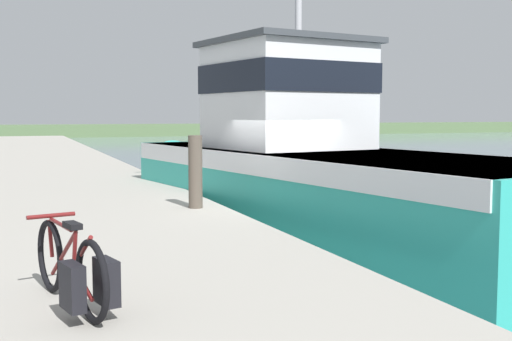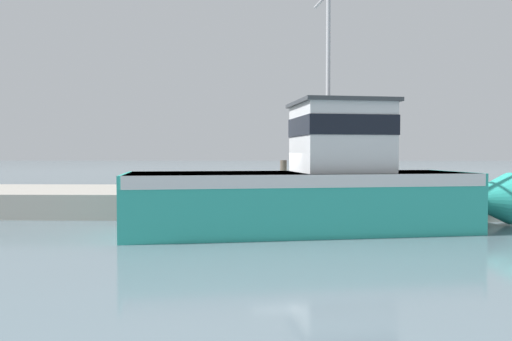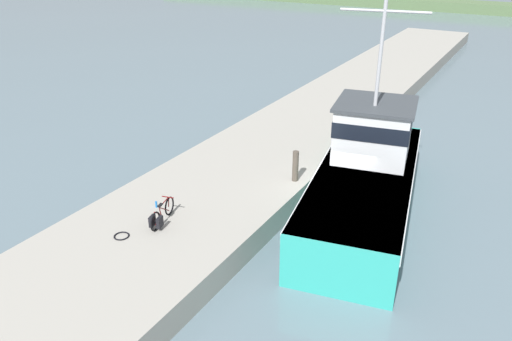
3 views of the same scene
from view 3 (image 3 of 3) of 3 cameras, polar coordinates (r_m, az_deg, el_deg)
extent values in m
plane|color=slate|center=(20.33, 9.20, -4.55)|extent=(320.00, 320.00, 0.00)
cube|color=#A39E93|center=(21.81, -1.57, -0.63)|extent=(6.27, 80.00, 0.96)
cube|color=teal|center=(19.88, 12.18, -2.45)|extent=(5.40, 11.39, 1.88)
cone|color=teal|center=(25.78, 14.28, 3.87)|extent=(2.12, 2.26, 1.79)
cube|color=silver|center=(19.55, 12.38, -0.49)|extent=(5.43, 11.19, 0.38)
cube|color=silver|center=(20.32, 13.26, 4.34)|extent=(3.24, 3.21, 2.18)
cube|color=black|center=(20.19, 13.37, 5.34)|extent=(3.30, 3.27, 0.61)
cube|color=#3D4247|center=(19.95, 13.59, 7.41)|extent=(3.50, 3.46, 0.12)
cylinder|color=#B2B2B7|center=(18.99, 14.16, 13.82)|extent=(0.14, 0.14, 4.58)
cylinder|color=#B2B2B7|center=(18.82, 14.54, 17.23)|extent=(3.10, 0.66, 0.10)
torus|color=black|center=(17.18, -11.45, -5.71)|extent=(0.21, 0.67, 0.68)
torus|color=black|center=(18.03, -9.87, -4.00)|extent=(0.21, 0.67, 0.68)
cylinder|color=maroon|center=(17.35, -11.16, -5.64)|extent=(0.12, 0.37, 0.19)
cylinder|color=maroon|center=(17.44, -10.87, -4.77)|extent=(0.07, 0.15, 0.51)
cylinder|color=maroon|center=(17.27, -11.15, -4.83)|extent=(0.15, 0.49, 0.38)
cylinder|color=maroon|center=(17.67, -10.46, -4.35)|extent=(0.20, 0.69, 0.52)
cylinder|color=maroon|center=(17.59, -10.44, -3.55)|extent=(0.17, 0.56, 0.05)
cylinder|color=maroon|center=(17.92, -9.96, -3.58)|extent=(0.06, 0.11, 0.34)
cylinder|color=maroon|center=(17.79, -10.05, -3.01)|extent=(0.44, 0.14, 0.04)
cube|color=black|center=(17.33, -10.90, -3.91)|extent=(0.15, 0.26, 0.05)
cube|color=black|center=(17.29, -11.78, -5.65)|extent=(0.19, 0.34, 0.37)
cube|color=black|center=(17.18, -10.95, -5.81)|extent=(0.19, 0.34, 0.37)
cylinder|color=#51473D|center=(20.12, 4.53, 0.50)|extent=(0.25, 0.25, 1.28)
torus|color=black|center=(17.24, -15.12, -7.23)|extent=(0.52, 0.52, 0.05)
cylinder|color=blue|center=(18.67, -11.33, -3.82)|extent=(0.08, 0.08, 0.24)
camera|label=1|loc=(14.17, -27.28, -9.28)|focal=45.00mm
camera|label=2|loc=(20.88, 58.42, -8.79)|focal=35.00mm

